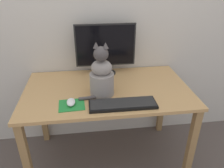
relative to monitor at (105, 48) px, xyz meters
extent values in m
plane|color=#564C47|center=(-0.02, -0.27, -0.96)|extent=(12.00, 12.00, 0.00)
cube|color=beige|center=(-0.02, 0.13, 0.29)|extent=(7.00, 0.04, 2.50)
cube|color=tan|center=(-0.02, -0.27, -0.25)|extent=(1.27, 0.74, 0.02)
cube|color=olive|center=(-0.61, -0.60, -0.61)|extent=(0.05, 0.05, 0.70)
cube|color=olive|center=(0.57, -0.60, -0.61)|extent=(0.05, 0.05, 0.70)
cube|color=olive|center=(-0.61, 0.06, -0.61)|extent=(0.05, 0.05, 0.70)
cube|color=olive|center=(0.57, 0.06, -0.61)|extent=(0.05, 0.05, 0.70)
cylinder|color=black|center=(0.00, 0.00, -0.23)|extent=(0.17, 0.17, 0.01)
cylinder|color=black|center=(0.00, 0.00, -0.19)|extent=(0.04, 0.04, 0.07)
cube|color=black|center=(0.00, 0.00, 0.02)|extent=(0.50, 0.02, 0.35)
cube|color=black|center=(0.00, -0.01, 0.02)|extent=(0.48, 0.00, 0.33)
cube|color=black|center=(0.06, -0.53, -0.23)|extent=(0.45, 0.15, 0.02)
cube|color=black|center=(0.06, -0.53, -0.21)|extent=(0.44, 0.13, 0.01)
cube|color=#238438|center=(-0.28, -0.48, -0.23)|extent=(0.18, 0.16, 0.00)
ellipsoid|color=white|center=(-0.29, -0.47, -0.22)|extent=(0.06, 0.10, 0.03)
cylinder|color=gray|center=(-0.06, -0.35, -0.15)|extent=(0.21, 0.21, 0.16)
ellipsoid|color=gray|center=(-0.06, -0.35, -0.03)|extent=(0.17, 0.16, 0.11)
sphere|color=#474242|center=(-0.07, -0.37, 0.08)|extent=(0.12, 0.12, 0.10)
cone|color=#474242|center=(-0.10, -0.36, 0.14)|extent=(0.05, 0.05, 0.04)
cone|color=#474242|center=(-0.04, -0.37, 0.14)|extent=(0.05, 0.05, 0.04)
cylinder|color=#474242|center=(-0.12, -0.41, -0.22)|extent=(0.23, 0.05, 0.02)
camera|label=1|loc=(-0.17, -1.74, 0.57)|focal=35.00mm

